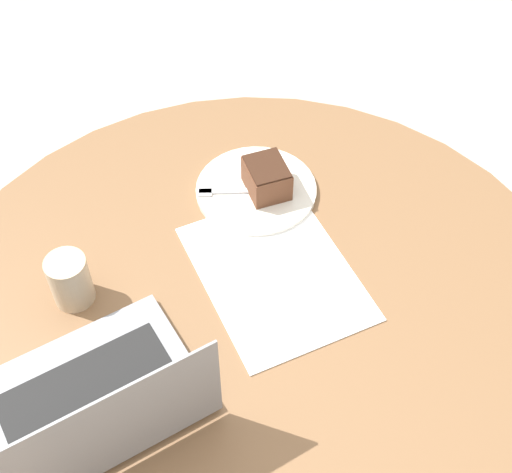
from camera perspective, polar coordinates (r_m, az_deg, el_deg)
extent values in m
plane|color=#B7AD9E|center=(1.89, -0.01, -18.39)|extent=(12.00, 12.00, 0.00)
cylinder|color=brown|center=(1.88, -0.01, -18.28)|extent=(0.52, 0.52, 0.02)
cylinder|color=brown|center=(1.57, -0.01, -13.71)|extent=(0.11, 0.11, 0.66)
cylinder|color=brown|center=(1.27, -0.02, -6.85)|extent=(1.21, 1.21, 0.03)
cube|color=white|center=(1.32, 1.56, -2.91)|extent=(0.44, 0.41, 0.00)
cylinder|color=silver|center=(1.45, 0.01, 3.75)|extent=(0.24, 0.24, 0.01)
cube|color=brown|center=(1.42, 0.86, 4.68)|extent=(0.12, 0.12, 0.06)
cube|color=#351E13|center=(1.39, 0.88, 5.63)|extent=(0.11, 0.11, 0.00)
cube|color=silver|center=(1.43, -1.20, 3.66)|extent=(0.15, 0.10, 0.00)
cube|color=silver|center=(1.44, -4.12, 3.61)|extent=(0.04, 0.04, 0.00)
cylinder|color=#C6AD89|center=(1.29, -14.66, -3.40)|extent=(0.07, 0.07, 0.10)
cube|color=gray|center=(1.20, -13.09, -12.32)|extent=(0.38, 0.42, 0.02)
cube|color=black|center=(1.19, -13.17, -12.10)|extent=(0.26, 0.31, 0.00)
cube|color=gray|center=(1.05, -11.37, -15.09)|extent=(0.16, 0.30, 0.20)
cube|color=black|center=(1.05, -11.46, -14.92)|extent=(0.15, 0.28, 0.18)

